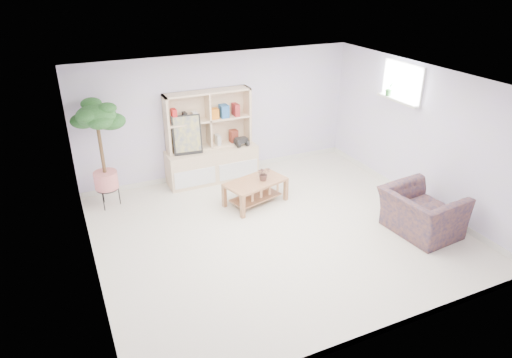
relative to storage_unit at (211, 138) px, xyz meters
name	(u,v)px	position (x,y,z in m)	size (l,w,h in m)	color
floor	(277,231)	(0.28, -2.24, -0.88)	(5.50, 5.00, 0.01)	beige
ceiling	(280,82)	(0.28, -2.24, 1.52)	(5.50, 5.00, 0.01)	white
walls	(278,162)	(0.28, -2.24, 0.32)	(5.51, 5.01, 2.40)	silver
baseboard	(277,228)	(0.28, -2.24, -0.83)	(5.50, 5.00, 0.10)	silver
window	(403,82)	(3.01, -1.64, 1.12)	(0.10, 0.98, 0.68)	#C0DCFF
window_sill	(398,100)	(2.95, -1.64, 0.80)	(0.14, 1.00, 0.04)	silver
storage_unit	(211,138)	(0.00, 0.00, 0.00)	(1.75, 0.59, 1.75)	beige
poster	(187,135)	(-0.48, -0.06, 0.15)	(0.53, 0.12, 0.73)	yellow
toy_truck	(241,141)	(0.58, -0.09, -0.13)	(0.34, 0.23, 0.18)	black
coffee_table	(255,192)	(0.36, -1.24, -0.66)	(1.06, 0.58, 0.43)	#A47A52
table_plant	(264,173)	(0.51, -1.26, -0.32)	(0.23, 0.20, 0.25)	#115013
floor_tree	(102,156)	(-2.02, -0.25, 0.07)	(0.70, 0.70, 1.90)	#1B4816
armchair	(422,210)	(2.32, -3.20, -0.47)	(1.10, 0.96, 0.82)	#151D3F
sill_plant	(389,89)	(2.95, -1.38, 0.95)	(0.14, 0.12, 0.26)	#1B4816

